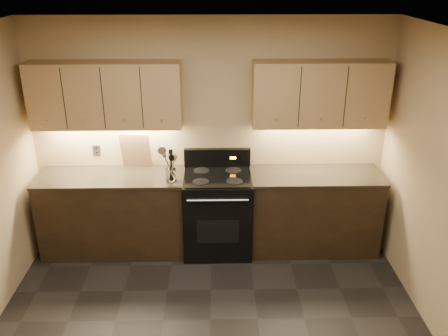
% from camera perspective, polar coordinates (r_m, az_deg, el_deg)
% --- Properties ---
extents(ceiling, '(4.00, 4.00, 0.00)m').
position_cam_1_polar(ceiling, '(3.12, -2.25, 14.64)').
color(ceiling, silver).
rests_on(ceiling, wall_back).
extents(wall_back, '(4.00, 0.04, 2.60)m').
position_cam_1_polar(wall_back, '(5.38, -1.69, 4.06)').
color(wall_back, tan).
rests_on(wall_back, ground).
extents(counter_left, '(1.62, 0.62, 0.93)m').
position_cam_1_polar(counter_left, '(5.57, -13.05, -5.28)').
color(counter_left, black).
rests_on(counter_left, ground).
extents(counter_right, '(1.46, 0.62, 0.93)m').
position_cam_1_polar(counter_right, '(5.56, 10.69, -5.11)').
color(counter_right, black).
rests_on(counter_right, ground).
extents(stove, '(0.76, 0.68, 1.14)m').
position_cam_1_polar(stove, '(5.42, -0.76, -5.27)').
color(stove, black).
rests_on(stove, ground).
extents(upper_cab_left, '(1.60, 0.30, 0.70)m').
position_cam_1_polar(upper_cab_left, '(5.23, -14.05, 8.50)').
color(upper_cab_left, tan).
rests_on(upper_cab_left, wall_back).
extents(upper_cab_right, '(1.44, 0.30, 0.70)m').
position_cam_1_polar(upper_cab_right, '(5.22, 11.45, 8.71)').
color(upper_cab_right, tan).
rests_on(upper_cab_right, wall_back).
extents(outlet_plate, '(0.08, 0.01, 0.12)m').
position_cam_1_polar(outlet_plate, '(5.61, -15.08, 2.07)').
color(outlet_plate, '#B2B5BA').
rests_on(outlet_plate, wall_back).
extents(utensil_crock, '(0.14, 0.14, 0.14)m').
position_cam_1_polar(utensil_crock, '(5.11, -6.40, -0.84)').
color(utensil_crock, white).
rests_on(utensil_crock, counter_left).
extents(cutting_board, '(0.35, 0.15, 0.42)m').
position_cam_1_polar(cutting_board, '(5.46, -10.55, 2.12)').
color(cutting_board, tan).
rests_on(cutting_board, counter_left).
extents(wooden_spoon, '(0.13, 0.10, 0.29)m').
position_cam_1_polar(wooden_spoon, '(5.06, -6.69, 0.07)').
color(wooden_spoon, tan).
rests_on(wooden_spoon, utensil_crock).
extents(black_spoon, '(0.07, 0.11, 0.30)m').
position_cam_1_polar(black_spoon, '(5.10, -6.38, 0.29)').
color(black_spoon, black).
rests_on(black_spoon, utensil_crock).
extents(black_turner, '(0.10, 0.18, 0.36)m').
position_cam_1_polar(black_turner, '(5.04, -6.50, 0.29)').
color(black_turner, black).
rests_on(black_turner, utensil_crock).
extents(steel_spatula, '(0.21, 0.12, 0.35)m').
position_cam_1_polar(steel_spatula, '(5.08, -6.04, 0.47)').
color(steel_spatula, silver).
rests_on(steel_spatula, utensil_crock).
extents(steel_skimmer, '(0.21, 0.10, 0.39)m').
position_cam_1_polar(steel_skimmer, '(5.04, -6.11, 0.53)').
color(steel_skimmer, silver).
rests_on(steel_skimmer, utensil_crock).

